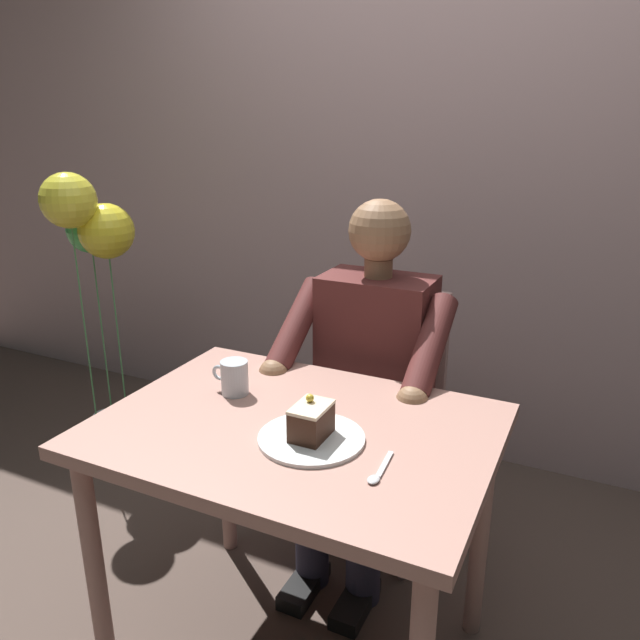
# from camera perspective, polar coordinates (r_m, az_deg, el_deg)

# --- Properties ---
(cafe_rear_panel) EXTENTS (6.40, 0.12, 3.00)m
(cafe_rear_panel) POSITION_cam_1_polar(r_m,az_deg,el_deg) (2.67, 12.10, 18.67)
(cafe_rear_panel) COLOR #B7999A
(cafe_rear_panel) RESTS_ON ground
(dining_table) EXTENTS (0.99, 0.72, 0.74)m
(dining_table) POSITION_cam_1_polar(r_m,az_deg,el_deg) (1.62, -2.28, -12.61)
(dining_table) COLOR tan
(dining_table) RESTS_ON ground
(chair) EXTENTS (0.42, 0.42, 0.90)m
(chair) POSITION_cam_1_polar(r_m,az_deg,el_deg) (2.23, 5.89, -7.72)
(chair) COLOR tan
(chair) RESTS_ON ground
(seated_person) EXTENTS (0.53, 0.58, 1.23)m
(seated_person) POSITION_cam_1_polar(r_m,az_deg,el_deg) (2.02, 4.33, -6.00)
(seated_person) COLOR #562523
(seated_person) RESTS_ON ground
(dessert_plate) EXTENTS (0.26, 0.26, 0.01)m
(dessert_plate) POSITION_cam_1_polar(r_m,az_deg,el_deg) (1.50, -0.80, -10.88)
(dessert_plate) COLOR white
(dessert_plate) RESTS_ON dining_table
(cake_slice) EXTENTS (0.08, 0.11, 0.10)m
(cake_slice) POSITION_cam_1_polar(r_m,az_deg,el_deg) (1.48, -0.81, -9.31)
(cake_slice) COLOR #3A2015
(cake_slice) RESTS_ON dessert_plate
(coffee_cup) EXTENTS (0.11, 0.08, 0.10)m
(coffee_cup) POSITION_cam_1_polar(r_m,az_deg,el_deg) (1.73, -7.96, -5.22)
(coffee_cup) COLOR silver
(coffee_cup) RESTS_ON dining_table
(dessert_spoon) EXTENTS (0.03, 0.14, 0.01)m
(dessert_spoon) POSITION_cam_1_polar(r_m,az_deg,el_deg) (1.38, 5.46, -13.86)
(dessert_spoon) COLOR silver
(dessert_spoon) RESTS_ON dining_table
(balloon_display) EXTENTS (0.30, 0.34, 1.27)m
(balloon_display) POSITION_cam_1_polar(r_m,az_deg,el_deg) (2.66, -20.39, 6.52)
(balloon_display) COLOR #B2C1C6
(balloon_display) RESTS_ON ground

